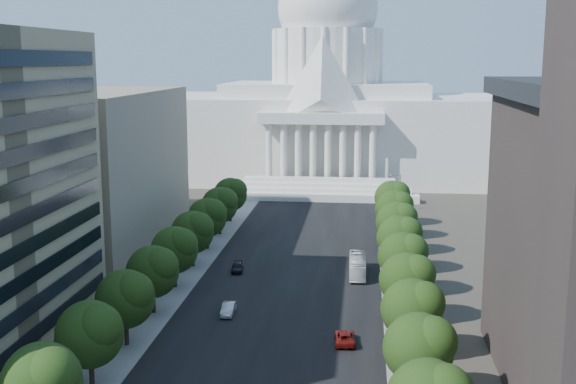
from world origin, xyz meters
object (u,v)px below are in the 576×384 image
(city_bus, at_px, (357,266))
(car_red, at_px, (345,338))
(car_dark_b, at_px, (237,268))
(car_silver, at_px, (228,309))

(city_bus, bearing_deg, car_red, -93.50)
(city_bus, bearing_deg, car_dark_b, 179.39)
(car_silver, relative_size, car_dark_b, 1.04)
(car_silver, distance_m, city_bus, 27.99)
(car_dark_b, distance_m, city_bus, 20.64)
(car_silver, relative_size, car_red, 0.90)
(car_silver, height_order, car_dark_b, car_silver)
(car_silver, xyz_separation_m, city_bus, (18.19, 21.26, 0.79))
(car_dark_b, xyz_separation_m, city_bus, (20.62, 0.22, 0.91))
(car_red, bearing_deg, car_dark_b, -61.15)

